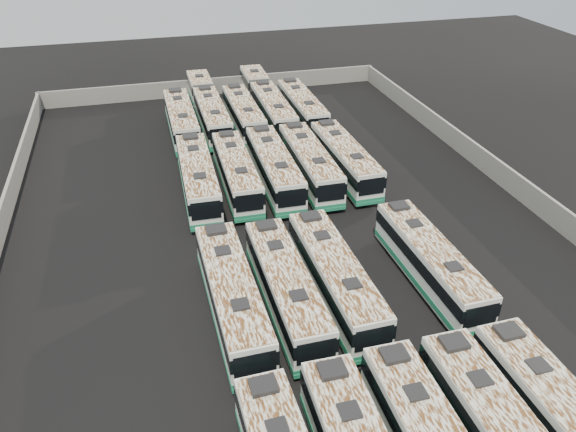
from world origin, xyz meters
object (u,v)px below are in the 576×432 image
object	(u,v)px
bus_back_left	(208,106)
bus_back_far_right	(302,108)
bus_midfront_far_left	(232,296)
bus_midfront_center	(335,277)
bus_back_right	(267,101)
bus_midfront_left	(286,288)
bus_front_far_right	(569,430)
bus_back_center	(244,114)
bus_midback_right	(310,163)
bus_midback_far_left	(198,178)
bus_midback_left	(237,172)
bus_midback_center	(274,168)
bus_midback_far_right	(345,159)
bus_midfront_far_right	(430,262)
bus_back_far_left	(181,120)

from	to	relation	value
bus_back_left	bus_back_far_right	distance (m)	11.23
bus_midfront_far_left	bus_midfront_center	size ratio (longest dim) A/B	1.01
bus_back_right	bus_midfront_left	bearing A→B (deg)	-100.44
bus_front_far_right	bus_back_center	xyz separation A→B (m)	(-7.00, 46.75, -0.04)
bus_back_center	bus_back_right	bearing A→B (deg)	44.61
bus_midfront_left	bus_back_left	distance (m)	35.81
bus_midback_right	bus_back_far_right	size ratio (longest dim) A/B	1.02
bus_back_left	bus_back_center	distance (m)	5.10
bus_midfront_far_left	bus_midfront_center	bearing A→B (deg)	0.33
bus_midback_far_left	bus_midback_right	bearing A→B (deg)	2.57
bus_midback_left	bus_midback_center	bearing A→B (deg)	-0.15
bus_midback_left	bus_midback_far_right	xyz separation A→B (m)	(10.66, 0.02, 0.02)
bus_midback_right	bus_midback_far_right	world-z (taller)	bus_midback_right
bus_midfront_far_left	bus_back_right	world-z (taller)	bus_midfront_far_left
bus_midback_center	bus_midback_far_left	bearing A→B (deg)	-177.86
bus_midfront_far_right	bus_midback_far_right	distance (m)	17.52
bus_midback_center	bus_back_left	size ratio (longest dim) A/B	0.67
bus_front_far_right	bus_midback_far_left	world-z (taller)	bus_midback_far_left
bus_midfront_center	bus_midback_left	distance (m)	17.84
bus_midfront_far_left	bus_midback_far_left	world-z (taller)	bus_midback_far_left
bus_back_far_left	bus_back_far_right	world-z (taller)	bus_back_far_left
bus_midback_right	bus_midback_far_right	distance (m)	3.59
bus_midfront_center	bus_back_far_left	world-z (taller)	bus_midfront_center
bus_front_far_right	bus_midback_center	world-z (taller)	bus_midback_center
bus_back_left	bus_back_far_right	xyz separation A→B (m)	(10.69, -3.43, 0.02)
bus_midback_far_right	bus_back_center	distance (m)	16.14
bus_midfront_center	bus_midfront_far_left	bearing A→B (deg)	-179.85
bus_midfront_far_right	bus_midback_far_left	size ratio (longest dim) A/B	0.96
bus_midback_far_left	bus_back_left	bearing A→B (deg)	80.40
bus_back_right	bus_midfront_center	bearing A→B (deg)	-94.97
bus_midback_center	bus_back_center	world-z (taller)	bus_midback_center
bus_back_center	bus_midfront_far_left	bearing A→B (deg)	-102.82
bus_back_far_left	bus_midfront_left	bearing A→B (deg)	-83.64
bus_midfront_left	bus_midback_right	world-z (taller)	bus_midback_right
bus_midfront_center	bus_midback_center	world-z (taller)	bus_midback_center
bus_midback_right	bus_midback_far_right	bearing A→B (deg)	1.38
bus_back_center	bus_midback_far_right	bearing A→B (deg)	-64.17
bus_front_far_right	bus_back_left	world-z (taller)	bus_front_far_right
bus_midfront_left	bus_midback_far_right	world-z (taller)	bus_midback_far_right
bus_midback_center	bus_back_far_left	bearing A→B (deg)	117.15
bus_midfront_far_left	bus_back_right	size ratio (longest dim) A/B	0.65
bus_midfront_center	bus_back_far_left	size ratio (longest dim) A/B	1.01
bus_midback_left	bus_back_center	world-z (taller)	bus_midback_left
bus_midfront_left	bus_midback_far_left	world-z (taller)	bus_midback_far_left
bus_midfront_center	bus_back_far_right	distance (m)	32.97
bus_midfront_far_left	bus_back_far_right	xyz separation A→B (m)	(14.30, 32.32, -0.05)
bus_midback_center	bus_midback_right	xyz separation A→B (m)	(3.50, 0.05, -0.01)
bus_midfront_far_right	bus_midback_far_left	xyz separation A→B (m)	(-14.30, 17.28, 0.08)
bus_midback_right	bus_back_right	xyz separation A→B (m)	(0.07, 18.07, -0.02)
bus_midback_center	bus_midback_right	world-z (taller)	bus_midback_center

